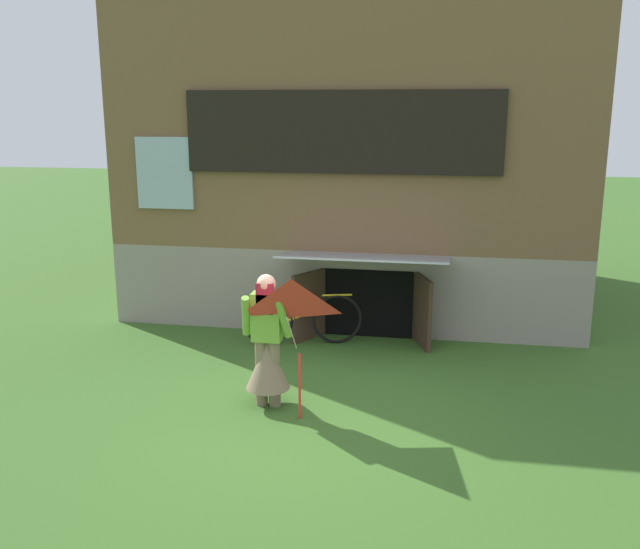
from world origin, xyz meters
TOP-DOWN VIEW (x-y plane):
  - ground_plane at (0.00, 0.00)m, footprint 60.00×60.00m
  - log_house at (-0.00, 5.67)m, footprint 7.41×6.47m
  - person at (-0.45, 0.23)m, footprint 0.61×0.52m
  - kite at (-0.04, -0.25)m, footprint 0.92×0.85m
  - bicycle_yellow at (-0.48, 2.44)m, footprint 1.73×0.50m

SIDE VIEW (x-z plane):
  - ground_plane at x=0.00m, z-range 0.00..0.00m
  - bicycle_yellow at x=-0.48m, z-range -0.01..0.80m
  - person at x=-0.45m, z-range -0.13..1.47m
  - kite at x=-0.04m, z-range 0.49..2.11m
  - log_house at x=0.00m, z-range 0.00..5.15m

